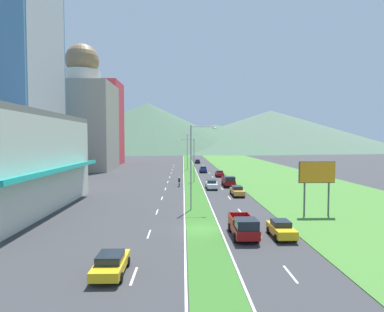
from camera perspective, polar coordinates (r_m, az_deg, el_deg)
ground_plane at (r=32.57m, az=1.89°, el=-12.81°), size 600.00×600.00×0.00m
grass_median at (r=91.75m, az=-0.38°, el=-2.65°), size 3.20×240.00×0.06m
grass_verge_right at (r=94.45m, az=12.23°, el=-2.56°), size 24.00×240.00×0.06m
lane_dash_left_1 at (r=22.68m, az=-10.16°, el=-19.97°), size 0.16×2.80×0.01m
lane_dash_left_2 at (r=31.44m, az=-7.54°, el=-13.39°), size 0.16×2.80×0.01m
lane_dash_left_3 at (r=40.47m, az=-6.15°, el=-9.71°), size 0.16×2.80×0.01m
lane_dash_left_4 at (r=49.63m, az=-5.28°, el=-7.37°), size 0.16×2.80×0.01m
lane_dash_left_5 at (r=58.84m, az=-4.69°, el=-5.76°), size 0.16×2.80×0.01m
lane_dash_left_6 at (r=68.10m, az=-4.26°, el=-4.59°), size 0.16×2.80×0.01m
lane_dash_left_7 at (r=77.38m, az=-3.94°, el=-3.69°), size 0.16×2.80×0.01m
lane_dash_left_8 at (r=86.67m, az=-3.68°, el=-2.99°), size 0.16×2.80×0.01m
lane_dash_left_9 at (r=95.98m, az=-3.48°, el=-2.43°), size 0.16×2.80×0.01m
lane_dash_left_10 at (r=105.30m, az=-3.31°, el=-1.96°), size 0.16×2.80×0.01m
lane_dash_left_11 at (r=114.62m, az=-3.17°, el=-1.57°), size 0.16×2.80×0.01m
lane_dash_right_1 at (r=23.52m, az=16.85°, el=-19.19°), size 0.16×2.80×0.01m
lane_dash_right_2 at (r=32.05m, az=11.42°, el=-13.11°), size 0.16×2.80×0.01m
lane_dash_right_3 at (r=40.95m, az=8.43°, el=-9.57°), size 0.16×2.80×0.01m
lane_dash_right_4 at (r=50.02m, az=6.56°, el=-7.29°), size 0.16×2.80×0.01m
lane_dash_right_5 at (r=59.17m, az=5.27°, el=-5.71°), size 0.16×2.80×0.01m
lane_dash_right_6 at (r=68.38m, az=4.33°, el=-4.56°), size 0.16×2.80×0.01m
lane_dash_right_7 at (r=77.63m, az=3.62°, el=-3.67°), size 0.16×2.80×0.01m
lane_dash_right_8 at (r=86.90m, az=3.06°, el=-2.98°), size 0.16×2.80×0.01m
lane_dash_right_9 at (r=96.18m, az=2.61°, el=-2.41°), size 0.16×2.80×0.01m
lane_dash_right_10 at (r=105.48m, az=2.24°, el=-1.95°), size 0.16×2.80×0.01m
lane_dash_right_11 at (r=114.79m, az=1.93°, el=-1.56°), size 0.16×2.80×0.01m
edge_line_median_left at (r=91.73m, az=-1.47°, el=-2.67°), size 0.16×240.00×0.01m
edge_line_median_right at (r=91.80m, az=0.71°, el=-2.66°), size 0.16×240.00×0.01m
domed_building at (r=100.60m, az=-18.53°, el=6.24°), size 17.38×17.38×36.48m
midrise_colored at (r=121.49m, az=-15.95°, el=5.50°), size 15.21×15.21×29.39m
hill_far_left at (r=266.10m, az=-7.86°, el=5.07°), size 169.26×169.26×38.68m
hill_far_center at (r=298.02m, az=4.13°, el=3.31°), size 229.43×229.43×22.74m
hill_far_right at (r=315.64m, az=13.61°, el=4.45°), size 224.20×224.20×36.45m
street_lamp_near at (r=40.15m, az=0.28°, el=-1.09°), size 3.30×0.28×10.56m
street_lamp_mid at (r=67.23m, az=0.06°, el=-0.19°), size 3.13×0.32×9.06m
street_lamp_far at (r=94.22m, az=-0.64°, el=1.12°), size 3.22×0.28×10.48m
billboard_roadside at (r=40.18m, az=21.06°, el=-3.20°), size 4.24×0.28×6.31m
car_0 at (r=52.02m, az=7.92°, el=-6.06°), size 1.85×4.69×1.51m
car_1 at (r=22.95m, az=-14.04°, el=-17.77°), size 1.97×4.33×1.43m
car_2 at (r=88.13m, az=1.96°, el=-2.36°), size 1.92×4.65×1.62m
car_3 at (r=31.04m, az=15.36°, el=-12.21°), size 1.88×4.07×1.52m
car_4 at (r=122.85m, az=0.96°, el=-0.93°), size 1.89×4.70×1.45m
car_5 at (r=58.73m, az=3.43°, el=-4.99°), size 1.94×4.70×1.59m
car_6 at (r=78.16m, az=4.85°, el=-3.08°), size 1.90×4.13×1.46m
pickup_truck_0 at (r=30.18m, az=9.04°, el=-12.17°), size 2.18×5.40×2.00m
pickup_truck_1 at (r=62.10m, az=6.45°, el=-4.40°), size 2.18×5.40×2.00m
motorcycle_rider at (r=61.67m, az=-2.26°, el=-4.66°), size 0.36×2.00×1.80m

